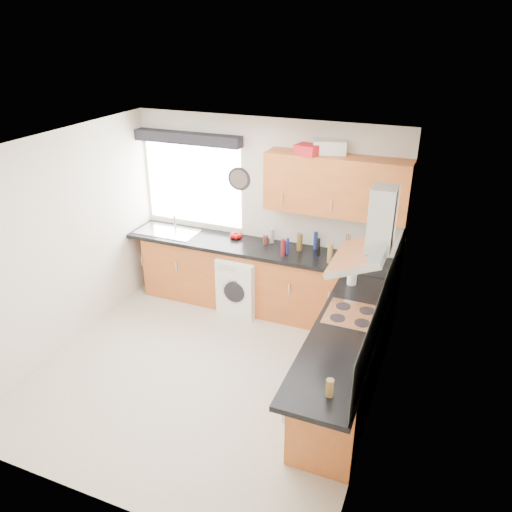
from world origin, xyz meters
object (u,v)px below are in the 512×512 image
at_px(upper_cabinets, 336,185).
at_px(washing_machine, 243,283).
at_px(oven, 348,356).
at_px(extractor_hood, 371,237).

distance_m(upper_cabinets, washing_machine, 1.81).
relative_size(oven, extractor_hood, 1.09).
bearing_deg(oven, extractor_hood, -0.00).
xyz_separation_m(upper_cabinets, washing_machine, (-1.11, -0.23, -1.41)).
bearing_deg(washing_machine, extractor_hood, -26.16).
height_order(oven, extractor_hood, extractor_hood).
relative_size(extractor_hood, washing_machine, 1.00).
distance_m(oven, extractor_hood, 1.35).
height_order(extractor_hood, upper_cabinets, upper_cabinets).
xyz_separation_m(extractor_hood, washing_machine, (-1.76, 1.10, -1.38)).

